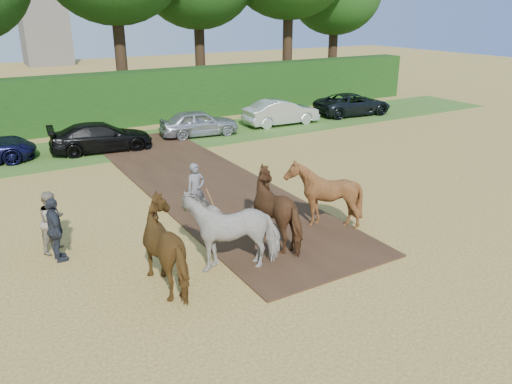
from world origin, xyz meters
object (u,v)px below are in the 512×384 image
Objects in this scene: spectator_near at (53,222)px; plough_team at (256,217)px; spectator_far at (55,230)px; parked_cars at (127,132)px.

plough_team is at bearing -76.93° from spectator_near.
spectator_far is at bearing -140.50° from spectator_near.
spectator_near is 11.27m from parked_cars.
spectator_far is 0.26× the size of plough_team.
spectator_far is at bearing 155.42° from plough_team.
plough_team is 0.19× the size of parked_cars.
spectator_near is at bearing -8.65° from spectator_far.
parked_cars is (0.36, 12.90, -0.35)m from plough_team.
spectator_near is at bearing 148.98° from plough_team.
spectator_near is at bearing -117.19° from parked_cars.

